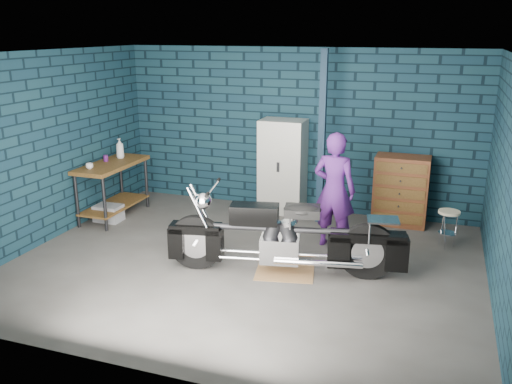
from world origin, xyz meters
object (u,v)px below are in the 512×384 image
locker (282,167)px  tool_chest (401,191)px  motorcycle (285,232)px  shop_stool (447,229)px  person (334,190)px  storage_bin (109,213)px  workbench (113,190)px

locker → tool_chest: bearing=0.0°
motorcycle → shop_stool: motorcycle is taller
person → motorcycle: bearing=76.8°
motorcycle → tool_chest: bearing=51.6°
person → storage_bin: bearing=8.4°
workbench → locker: bearing=24.8°
tool_chest → workbench: bearing=-165.3°
motorcycle → shop_stool: 2.50m
person → shop_stool: bearing=-157.7°
locker → tool_chest: size_ratio=1.42×
motorcycle → person: (0.38, 1.11, 0.26)m
workbench → shop_stool: 5.20m
motorcycle → locker: (-0.73, 2.33, 0.22)m
tool_chest → shop_stool: tool_chest is taller
tool_chest → shop_stool: size_ratio=2.01×
locker → tool_chest: 1.94m
workbench → storage_bin: 0.39m
storage_bin → shop_stool: 5.19m
storage_bin → shop_stool: bearing=6.8°
motorcycle → person: size_ratio=1.55×
motorcycle → tool_chest: (1.20, 2.33, -0.01)m
tool_chest → storage_bin: bearing=-162.7°
motorcycle → locker: size_ratio=1.63×
motorcycle → storage_bin: size_ratio=6.03×
person → locker: (-1.11, 1.22, -0.04)m
storage_bin → locker: (2.50, 1.38, 0.65)m
tool_chest → shop_stool: bearing=-46.6°
locker → tool_chest: (1.93, 0.00, -0.23)m
locker → person: bearing=-47.7°
workbench → person: person is taller
locker → shop_stool: 2.81m
shop_stool → storage_bin: bearing=-173.2°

